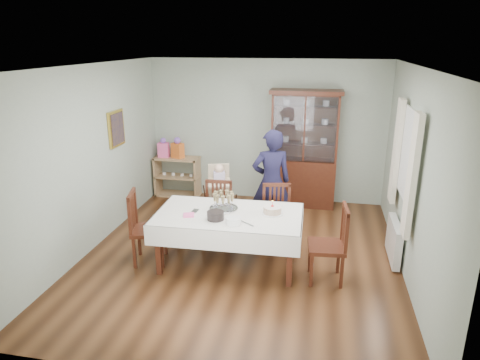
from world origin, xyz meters
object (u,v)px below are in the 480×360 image
(sideboard, at_px, (178,176))
(gift_bag_orange, at_px, (178,149))
(china_cabinet, at_px, (304,148))
(chair_far_right, at_px, (277,231))
(chair_end_left, at_px, (149,241))
(dining_table, at_px, (229,238))
(champagne_tray, at_px, (224,204))
(woman, at_px, (271,182))
(chair_far_left, at_px, (217,226))
(birthday_cake, at_px, (272,210))
(chair_end_right, at_px, (327,258))
(high_chair, at_px, (220,201))
(gift_bag_pink, at_px, (164,148))

(sideboard, distance_m, gift_bag_orange, 0.59)
(china_cabinet, distance_m, sideboard, 2.60)
(chair_far_right, bearing_deg, chair_end_left, -168.23)
(dining_table, bearing_deg, champagne_tray, 126.93)
(dining_table, relative_size, china_cabinet, 0.93)
(gift_bag_orange, bearing_deg, woman, -33.24)
(chair_far_left, distance_m, chair_end_left, 1.10)
(chair_far_left, xyz_separation_m, birthday_cake, (0.90, -0.48, 0.52))
(sideboard, height_order, chair_end_right, chair_end_right)
(sideboard, height_order, chair_far_left, chair_far_left)
(chair_far_left, xyz_separation_m, high_chair, (-0.13, 0.70, 0.13))
(chair_far_right, xyz_separation_m, chair_end_left, (-1.74, -0.72, 0.02))
(dining_table, xyz_separation_m, chair_far_right, (0.60, 0.58, -0.09))
(dining_table, bearing_deg, china_cabinet, 70.85)
(chair_far_left, bearing_deg, dining_table, -64.17)
(woman, bearing_deg, china_cabinet, -127.03)
(dining_table, height_order, high_chair, high_chair)
(sideboard, height_order, birthday_cake, birthday_cake)
(chair_far_left, relative_size, birthday_cake, 3.38)
(chair_end_right, xyz_separation_m, high_chair, (-1.80, 1.46, 0.11))
(gift_bag_pink, bearing_deg, birthday_cake, -44.34)
(woman, distance_m, champagne_tray, 1.18)
(chair_far_left, bearing_deg, woman, 35.94)
(high_chair, height_order, birthday_cake, high_chair)
(china_cabinet, bearing_deg, gift_bag_orange, 179.96)
(gift_bag_pink, bearing_deg, high_chair, -40.57)
(high_chair, bearing_deg, chair_far_right, -51.22)
(chair_end_left, relative_size, high_chair, 0.97)
(high_chair, height_order, gift_bag_orange, gift_bag_orange)
(dining_table, distance_m, woman, 1.35)
(chair_end_right, height_order, gift_bag_pink, gift_bag_pink)
(chair_end_right, bearing_deg, high_chair, -134.09)
(chair_far_right, relative_size, high_chair, 0.91)
(dining_table, bearing_deg, gift_bag_orange, 122.31)
(dining_table, distance_m, sideboard, 3.01)
(sideboard, height_order, champagne_tray, champagne_tray)
(chair_far_left, distance_m, chair_far_right, 0.92)
(chair_end_left, bearing_deg, woman, -63.22)
(chair_end_left, height_order, champagne_tray, chair_end_left)
(dining_table, xyz_separation_m, sideboard, (-1.63, 2.54, 0.02))
(high_chair, bearing_deg, gift_bag_pink, 122.27)
(chair_end_left, xyz_separation_m, chair_end_right, (2.48, -0.03, -0.00))
(gift_bag_pink, height_order, gift_bag_orange, gift_bag_orange)
(chair_far_right, relative_size, woman, 0.57)
(china_cabinet, xyz_separation_m, chair_far_right, (-0.27, -1.94, -0.83))
(chair_far_right, bearing_deg, chair_end_right, -56.00)
(chair_far_right, relative_size, birthday_cake, 3.42)
(sideboard, xyz_separation_m, high_chair, (1.18, -1.25, 0.02))
(chair_end_left, xyz_separation_m, woman, (1.57, 1.34, 0.55))
(dining_table, height_order, gift_bag_orange, gift_bag_orange)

